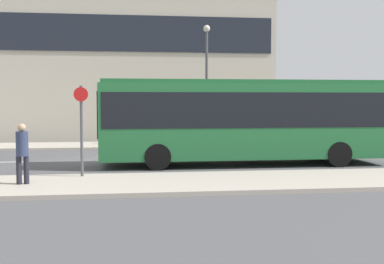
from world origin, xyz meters
The scene contains 9 objects.
ground_plane centered at (0.00, 0.00, 0.00)m, with size 120.00×120.00×0.00m, color #4F4F51.
sidewalk_near centered at (0.00, -6.25, 0.07)m, with size 44.00×3.50×0.13m.
sidewalk_far centered at (0.00, 6.25, 0.07)m, with size 44.00×3.50×0.13m.
lane_centerline centered at (0.00, 0.00, 0.00)m, with size 41.80×0.16×0.01m.
city_bus centered at (5.67, -1.92, 1.89)m, with size 11.06×2.61×3.28m.
parked_car_0 centered at (13.50, 3.34, 0.67)m, with size 3.91×1.72×1.44m.
pedestrian_near_stop centered at (-1.74, -6.24, 1.11)m, with size 0.35×0.34×1.72m.
bus_stop_sign centered at (-0.21, -5.00, 1.78)m, with size 0.44×0.12×2.83m.
street_lamp centered at (5.37, 5.30, 4.07)m, with size 0.36×0.36×6.39m.
Camera 1 is at (1.30, -20.27, 2.48)m, focal length 45.00 mm.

